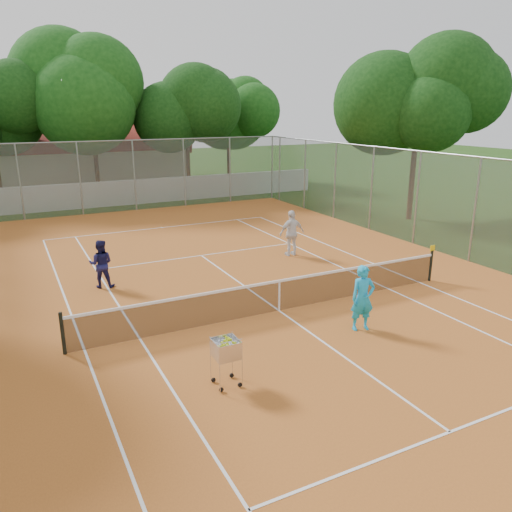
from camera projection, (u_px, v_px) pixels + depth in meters
name	position (u px, v px, depth m)	size (l,w,h in m)	color
ground	(279.00, 311.00, 14.62)	(120.00, 120.00, 0.00)	#1B390F
court_pad	(279.00, 311.00, 14.62)	(18.00, 34.00, 0.02)	#B56123
court_lines	(279.00, 311.00, 14.61)	(10.98, 23.78, 0.01)	white
tennis_net	(279.00, 295.00, 14.47)	(11.88, 0.10, 0.98)	black
perimeter_fence	(280.00, 246.00, 14.05)	(18.00, 34.00, 4.00)	slate
boundary_wall	(128.00, 192.00, 30.67)	(26.00, 0.30, 1.50)	silver
clubhouse	(70.00, 156.00, 37.95)	(16.40, 9.00, 4.40)	beige
tropical_trees	(112.00, 120.00, 32.02)	(29.00, 19.00, 10.00)	black
player_near	(363.00, 298.00, 13.16)	(0.65, 0.43, 1.78)	#1AA6DF
player_far_left	(101.00, 264.00, 16.35)	(0.78, 0.61, 1.60)	#1A194C
player_far_right	(292.00, 233.00, 19.89)	(1.08, 0.45, 1.84)	silver
ball_hopper	(226.00, 361.00, 10.54)	(0.56, 0.56, 1.16)	silver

